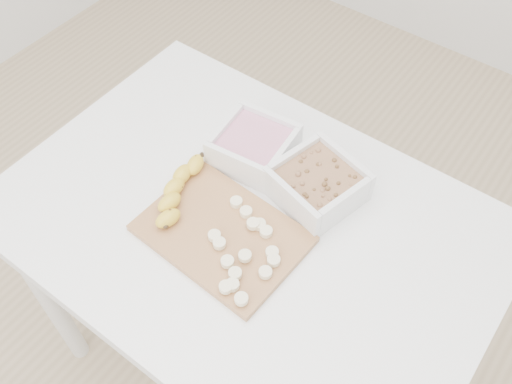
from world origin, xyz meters
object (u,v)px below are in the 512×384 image
Objects in this scene: cutting_board at (222,234)px; banana at (178,191)px; bowl_granola at (317,184)px; table at (248,245)px; bowl_yogurt at (254,146)px.

banana is at bearing 173.15° from cutting_board.
banana is (-0.22, -0.18, -0.01)m from bowl_granola.
bowl_granola reaches higher than table.
cutting_board is at bearing -115.63° from bowl_granola.
bowl_yogurt is 0.88× the size of bowl_granola.
banana is (-0.05, -0.19, -0.01)m from bowl_yogurt.
bowl_yogurt is at bearing 121.91° from table.
bowl_granola is 1.03× the size of banana.
bowl_granola is 0.63× the size of cutting_board.
bowl_granola is (0.17, -0.01, 0.00)m from bowl_yogurt.
cutting_board is (-0.09, -0.20, -0.03)m from bowl_granola.
cutting_board is at bearing -14.07° from banana.
bowl_granola is 0.22m from cutting_board.
table is 3.20× the size of cutting_board.
bowl_granola is at bearing 32.25° from banana.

